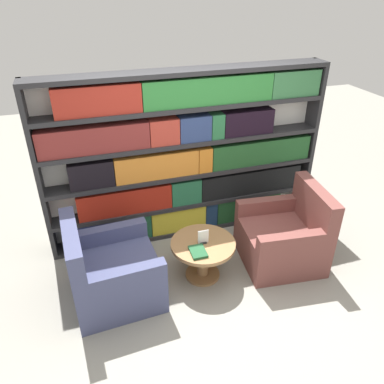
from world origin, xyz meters
name	(u,v)px	position (x,y,z in m)	size (l,w,h in m)	color
ground_plane	(222,293)	(0.00, 0.00, 0.00)	(14.00, 14.00, 0.00)	gray
bookshelf	(186,158)	(0.00, 1.25, 1.00)	(3.36, 0.30, 2.04)	silver
armchair_left	(111,273)	(-1.08, 0.30, 0.31)	(0.89, 0.89, 0.91)	#42476B
armchair_right	(284,237)	(0.88, 0.30, 0.31)	(0.94, 0.93, 0.91)	brown
coffee_table	(203,252)	(-0.10, 0.32, 0.32)	(0.69, 0.69, 0.45)	olive
table_sign	(203,238)	(-0.10, 0.32, 0.52)	(0.12, 0.06, 0.16)	black
stray_book	(198,252)	(-0.21, 0.17, 0.47)	(0.16, 0.22, 0.03)	#1E512D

